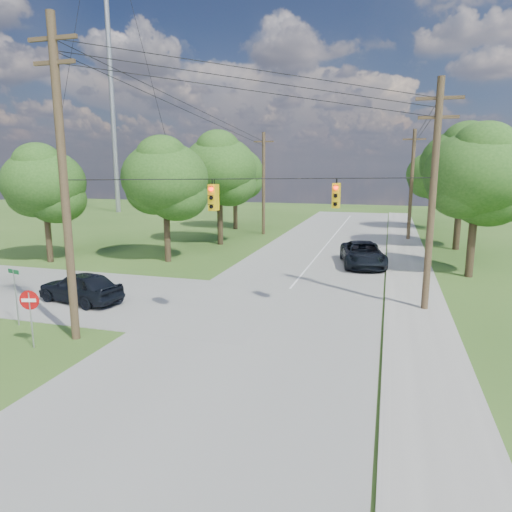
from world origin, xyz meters
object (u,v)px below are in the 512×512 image
(pole_sw, at_px, (64,179))
(car_cross_dark, at_px, (81,287))
(pole_north_e, at_px, (411,184))
(pole_ne, at_px, (433,194))
(do_not_enter_sign, at_px, (30,306))
(pole_north_w, at_px, (264,183))
(car_main_north, at_px, (363,254))

(pole_sw, distance_m, car_cross_dark, 7.44)
(pole_north_e, bearing_deg, pole_ne, -90.00)
(car_cross_dark, bearing_deg, do_not_enter_sign, 32.07)
(pole_north_w, distance_m, car_main_north, 16.99)
(car_main_north, distance_m, do_not_enter_sign, 21.29)
(pole_north_e, bearing_deg, car_cross_dark, -122.83)
(pole_sw, height_order, pole_ne, pole_sw)
(pole_ne, xyz_separation_m, car_main_north, (-3.40, 9.35, -4.63))
(pole_sw, xyz_separation_m, pole_ne, (13.50, 7.60, -0.76))
(pole_sw, relative_size, do_not_enter_sign, 5.39)
(pole_north_e, bearing_deg, pole_north_w, 180.00)
(car_cross_dark, distance_m, car_main_north, 18.20)
(pole_sw, height_order, do_not_enter_sign, pole_sw)
(pole_north_e, relative_size, car_cross_dark, 2.18)
(do_not_enter_sign, bearing_deg, car_main_north, 44.28)
(pole_sw, distance_m, pole_north_e, 32.55)
(pole_north_w, relative_size, car_cross_dark, 2.18)
(pole_sw, distance_m, do_not_enter_sign, 4.85)
(pole_north_w, bearing_deg, car_main_north, -50.30)
(pole_sw, bearing_deg, car_main_north, 59.21)
(pole_ne, xyz_separation_m, do_not_enter_sign, (-14.41, -8.86, -3.83))
(pole_sw, bearing_deg, pole_ne, 29.38)
(pole_sw, height_order, car_main_north, pole_sw)
(pole_ne, relative_size, do_not_enter_sign, 4.71)
(pole_ne, bearing_deg, car_cross_dark, -168.27)
(pole_north_w, height_order, car_main_north, pole_north_w)
(pole_north_e, height_order, car_main_north, pole_north_e)
(pole_north_w, distance_m, car_cross_dark, 25.89)
(pole_sw, xyz_separation_m, pole_north_e, (13.50, 29.60, -1.10))
(pole_sw, xyz_separation_m, pole_north_w, (-0.40, 29.60, -1.10))
(pole_ne, height_order, car_main_north, pole_ne)
(pole_ne, bearing_deg, pole_north_e, 90.00)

